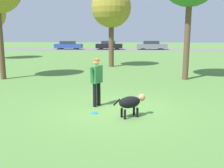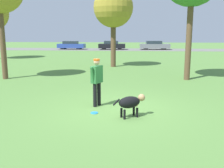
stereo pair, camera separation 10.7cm
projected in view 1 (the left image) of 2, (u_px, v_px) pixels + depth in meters
ground_plane at (115, 109)px, 8.77m from camera, size 120.00×120.00×0.00m
far_road_strip at (128, 50)px, 39.07m from camera, size 120.00×6.00×0.01m
person at (97, 78)px, 8.92m from camera, size 0.40×0.65×1.64m
dog at (131, 102)px, 7.83m from camera, size 1.00×0.70×0.67m
frisbee at (94, 113)px, 8.29m from camera, size 0.24×0.24×0.02m
tree_mid_center at (111, 8)px, 18.78m from camera, size 2.85×2.85×5.70m
parked_car_blue at (68, 45)px, 39.64m from camera, size 4.11×1.80×1.24m
parked_car_black at (109, 45)px, 38.98m from camera, size 3.99×1.80×1.30m
parked_car_grey at (152, 45)px, 39.06m from camera, size 4.47×2.01×1.29m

